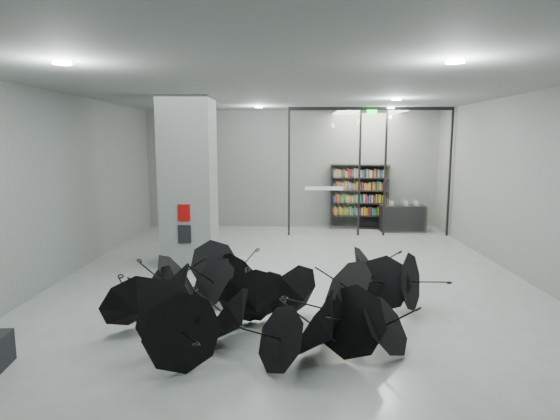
{
  "coord_description": "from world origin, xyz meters",
  "views": [
    {
      "loc": [
        -0.08,
        -9.14,
        2.98
      ],
      "look_at": [
        -0.3,
        1.5,
        1.4
      ],
      "focal_mm": 30.01,
      "sensor_mm": 36.0,
      "label": 1
    }
  ],
  "objects_px": {
    "column": "(189,182)",
    "umbrella_cluster": "(268,305)",
    "bookshelf": "(359,197)",
    "shop_counter": "(402,218)"
  },
  "relations": [
    {
      "from": "column",
      "to": "umbrella_cluster",
      "type": "xyz_separation_m",
      "value": [
        2.07,
        -3.8,
        -1.68
      ]
    },
    {
      "from": "bookshelf",
      "to": "umbrella_cluster",
      "type": "relative_size",
      "value": 0.38
    },
    {
      "from": "column",
      "to": "umbrella_cluster",
      "type": "bearing_deg",
      "value": -61.45
    },
    {
      "from": "bookshelf",
      "to": "shop_counter",
      "type": "distance_m",
      "value": 1.6
    },
    {
      "from": "umbrella_cluster",
      "to": "column",
      "type": "bearing_deg",
      "value": 118.55
    },
    {
      "from": "column",
      "to": "bookshelf",
      "type": "distance_m",
      "value": 6.81
    },
    {
      "from": "column",
      "to": "bookshelf",
      "type": "height_order",
      "value": "column"
    },
    {
      "from": "bookshelf",
      "to": "shop_counter",
      "type": "relative_size",
      "value": 1.51
    },
    {
      "from": "shop_counter",
      "to": "umbrella_cluster",
      "type": "distance_m",
      "value": 8.99
    },
    {
      "from": "shop_counter",
      "to": "umbrella_cluster",
      "type": "height_order",
      "value": "umbrella_cluster"
    }
  ]
}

